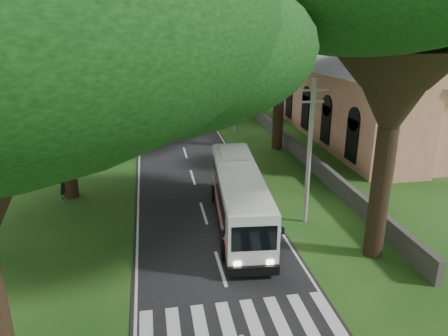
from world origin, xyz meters
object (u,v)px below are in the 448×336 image
pole_near (309,151)px  pedestrian (63,187)px  coach_bus (239,195)px  church (379,86)px  pole_mid (235,90)px  distant_car_c (180,77)px  pole_far (207,67)px  distant_car_b (146,93)px

pole_near → pedestrian: 15.48m
pedestrian → coach_bus: bearing=-101.1°
church → pole_mid: bearing=160.2°
pole_mid → distant_car_c: pole_mid is taller
pole_far → distant_car_b: bearing=175.0°
pole_far → distant_car_b: pole_far is taller
pole_near → pole_far: (0.00, 40.00, 0.00)m
pole_far → distant_car_c: bearing=98.8°
church → pole_far: (-12.36, 24.45, -0.73)m
distant_car_b → pedestrian: pedestrian is taller
coach_bus → pedestrian: coach_bus is taller
church → distant_car_b: 32.98m
church → pole_mid: church is taller
distant_car_c → pedestrian: pedestrian is taller
pole_mid → distant_car_b: 22.68m
church → pedestrian: bearing=-159.7°
coach_bus → pole_near: bearing=-0.0°
coach_bus → pedestrian: size_ratio=7.03×
pole_near → distant_car_b: pole_near is taller
pole_mid → coach_bus: size_ratio=0.73×
coach_bus → pedestrian: 11.61m
pole_near → distant_car_b: 41.76m
pole_near → distant_car_b: (-8.50, 40.74, -3.48)m
pole_near → pedestrian: bearing=157.5°
pole_mid → distant_car_b: pole_mid is taller
pole_far → distant_car_b: size_ratio=1.96×
church → coach_bus: 22.39m
pedestrian → pole_far: bearing=-5.1°
pole_near → pole_far: size_ratio=1.00×
coach_bus → distant_car_c: 55.80m
pole_far → church: bearing=-63.2°
pole_mid → pole_far: (0.00, 20.00, 0.00)m
distant_car_c → pedestrian: (-11.45, -50.31, 0.04)m
pole_far → pedestrian: pole_far is taller
coach_bus → pole_far: bearing=89.6°
church → pole_far: 27.41m
pole_near → pole_mid: 20.00m
distant_car_b → pedestrian: (-5.45, -34.95, 0.08)m
pole_near → coach_bus: 4.50m
pole_mid → distant_car_c: 36.35m
pole_far → distant_car_b: 9.21m
pole_far → coach_bus: 39.93m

